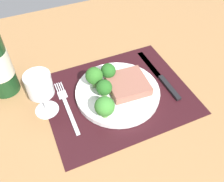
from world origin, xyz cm
name	(u,v)px	position (x,y,z in cm)	size (l,w,h in cm)	color
ground_plane	(117,98)	(0.00, 0.00, -1.50)	(140.00, 110.00, 3.00)	#996D42
placemat	(118,94)	(0.00, 0.00, 0.15)	(40.02, 32.26, 0.30)	black
plate	(118,92)	(0.00, 0.00, 1.10)	(23.54, 23.54, 1.60)	white
steak	(127,83)	(3.02, 0.38, 3.12)	(10.60, 10.35, 2.43)	#8C5647
broccoli_near_fork	(105,107)	(-6.53, -6.54, 5.42)	(5.05, 5.05, 6.15)	#5B8942
broccoli_back_left	(104,88)	(-4.20, -0.53, 5.27)	(4.25, 4.25, 5.60)	#6B994C
broccoli_near_steak	(108,71)	(-0.68, 5.00, 5.18)	(4.27, 4.27, 5.53)	#6B994C
broccoli_center	(94,76)	(-5.23, 4.01, 5.92)	(4.79, 4.79, 6.51)	#5B8942
fork	(67,106)	(-14.40, 1.42, 0.55)	(2.40, 19.20, 0.50)	silver
knife	(161,78)	(14.59, 0.53, 0.60)	(1.80, 23.00, 0.80)	black
wine_glass	(40,87)	(-19.57, 2.63, 8.94)	(6.43, 6.43, 12.83)	silver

